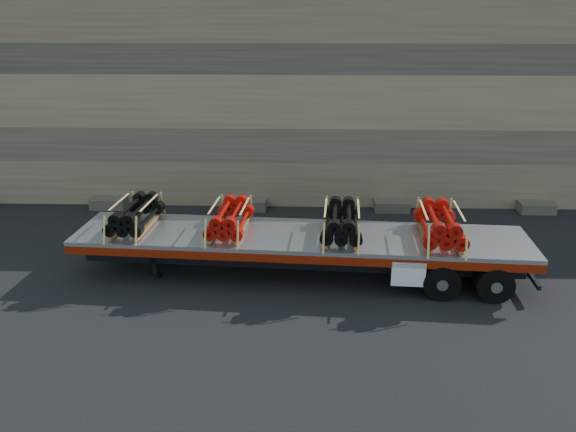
# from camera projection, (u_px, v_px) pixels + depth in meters

# --- Properties ---
(ground) EXTENTS (120.00, 120.00, 0.00)m
(ground) POSITION_uv_depth(u_px,v_px,m) (342.00, 268.00, 15.34)
(ground) COLOR black
(ground) RESTS_ON ground
(rock_wall) EXTENTS (44.00, 3.00, 7.00)m
(rock_wall) POSITION_uv_depth(u_px,v_px,m) (335.00, 102.00, 20.20)
(rock_wall) COLOR #7A6B54
(rock_wall) RESTS_ON ground
(trailer) EXTENTS (11.84, 3.01, 1.17)m
(trailer) POSITION_uv_depth(u_px,v_px,m) (300.00, 254.00, 14.76)
(trailer) COLOR #AFB2B7
(trailer) RESTS_ON ground
(bundle_front) EXTENTS (1.12, 2.04, 0.70)m
(bundle_front) POSITION_uv_depth(u_px,v_px,m) (135.00, 216.00, 14.83)
(bundle_front) COLOR black
(bundle_front) RESTS_ON trailer
(bundle_midfront) EXTENTS (1.10, 2.01, 0.69)m
(bundle_midfront) POSITION_uv_depth(u_px,v_px,m) (230.00, 219.00, 14.60)
(bundle_midfront) COLOR #A50F08
(bundle_midfront) RESTS_ON trailer
(bundle_midrear) EXTENTS (1.15, 2.09, 0.72)m
(bundle_midrear) POSITION_uv_depth(u_px,v_px,m) (342.00, 222.00, 14.33)
(bundle_midrear) COLOR black
(bundle_midrear) RESTS_ON trailer
(bundle_rear) EXTENTS (1.20, 2.19, 0.75)m
(bundle_rear) POSITION_uv_depth(u_px,v_px,m) (440.00, 225.00, 14.11)
(bundle_rear) COLOR #A50F08
(bundle_rear) RESTS_ON trailer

